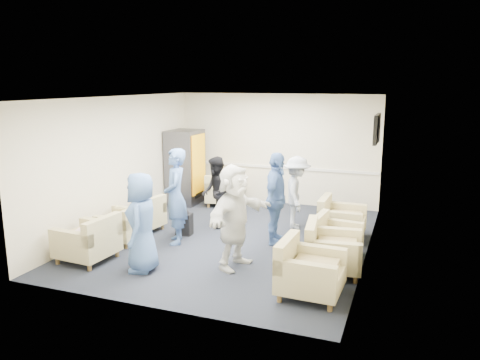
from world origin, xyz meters
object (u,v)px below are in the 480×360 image
(armchair_left_mid, at_px, (124,226))
(armchair_corner, at_px, (224,192))
(armchair_left_far, at_px, (142,217))
(vending_machine, at_px, (185,167))
(person_back_left, at_px, (216,192))
(armchair_right_far, at_px, (339,221))
(person_front_left, at_px, (142,222))
(person_mid_left, at_px, (176,196))
(person_front_right, at_px, (235,216))
(armchair_right_midfar, at_px, (334,239))
(armchair_left_near, at_px, (90,242))
(person_back_right, at_px, (297,193))
(person_mid_right, at_px, (276,199))
(armchair_right_midnear, at_px, (330,251))
(armchair_right_near, at_px, (307,272))

(armchair_left_mid, distance_m, armchair_corner, 3.23)
(armchair_left_far, distance_m, armchair_corner, 2.61)
(vending_machine, bearing_deg, person_back_left, -46.53)
(armchair_right_far, bearing_deg, person_front_left, 135.88)
(person_mid_left, bearing_deg, person_front_right, 36.54)
(armchair_left_far, xyz_separation_m, armchair_right_midfar, (3.86, 0.01, -0.01))
(armchair_left_near, distance_m, armchair_corner, 4.24)
(person_mid_left, height_order, person_back_left, person_mid_left)
(person_back_right, xyz_separation_m, person_mid_right, (-0.13, -1.07, 0.11))
(armchair_right_midnear, height_order, person_front_right, person_front_right)
(armchair_left_near, relative_size, person_mid_left, 0.51)
(person_front_left, relative_size, person_back_left, 1.08)
(person_mid_left, bearing_deg, person_front_left, -21.94)
(person_front_left, height_order, person_back_left, person_front_left)
(armchair_left_mid, relative_size, armchair_right_far, 0.93)
(armchair_right_near, relative_size, person_front_left, 0.56)
(person_mid_right, height_order, person_front_right, person_mid_right)
(armchair_right_near, distance_m, person_mid_right, 2.24)
(person_back_right, distance_m, person_front_right, 2.42)
(armchair_left_near, relative_size, person_front_left, 0.57)
(armchair_left_far, xyz_separation_m, person_mid_left, (0.97, -0.36, 0.59))
(armchair_right_near, relative_size, person_front_right, 0.52)
(armchair_right_near, height_order, person_front_left, person_front_left)
(armchair_left_near, distance_m, armchair_left_far, 1.69)
(armchair_left_far, distance_m, person_front_right, 2.70)
(armchair_right_near, bearing_deg, vending_machine, 46.17)
(armchair_right_midfar, height_order, person_mid_right, person_mid_right)
(person_front_left, relative_size, person_back_right, 1.06)
(armchair_right_far, xyz_separation_m, person_back_left, (-2.51, -0.21, 0.41))
(armchair_right_midnear, height_order, vending_machine, vending_machine)
(person_front_right, bearing_deg, armchair_left_far, 79.59)
(armchair_right_midnear, bearing_deg, armchair_right_near, 163.26)
(armchair_right_near, xyz_separation_m, vending_machine, (-3.95, 4.07, 0.57))
(armchair_right_far, bearing_deg, armchair_left_near, 126.35)
(armchair_left_near, bearing_deg, armchair_left_mid, -174.94)
(person_front_left, bearing_deg, armchair_left_near, -109.06)
(vending_machine, distance_m, person_back_left, 2.17)
(person_front_left, height_order, person_back_right, person_front_left)
(person_front_right, bearing_deg, armchair_left_near, 118.07)
(person_mid_left, height_order, person_mid_right, person_mid_left)
(vending_machine, xyz_separation_m, person_front_left, (1.29, -4.09, -0.11))
(person_front_right, bearing_deg, armchair_right_midfar, -39.48)
(person_mid_right, bearing_deg, person_front_left, 137.46)
(armchair_corner, distance_m, person_mid_right, 3.03)
(armchair_right_far, distance_m, person_back_right, 1.06)
(armchair_right_midnear, distance_m, person_front_right, 1.61)
(armchair_right_near, relative_size, person_back_right, 0.59)
(armchair_left_near, xyz_separation_m, person_mid_right, (2.70, 1.92, 0.53))
(person_mid_left, bearing_deg, armchair_left_mid, -99.48)
(armchair_right_midfar, distance_m, person_front_left, 3.31)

